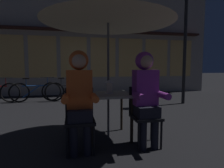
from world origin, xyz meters
name	(u,v)px	position (x,y,z in m)	size (l,w,h in m)	color
ground_plane	(108,137)	(0.00, 0.00, 0.00)	(60.00, 60.00, 0.00)	black
cafe_table	(108,99)	(0.00, 0.00, 0.64)	(0.72, 0.72, 0.74)	#B2AD9E
patio_umbrella	(108,11)	(0.00, 0.00, 2.06)	(2.10, 2.10, 2.31)	#4C4C51
lantern	(109,86)	(0.01, -0.01, 0.86)	(0.11, 0.11, 0.23)	white
chair_left	(80,116)	(-0.48, -0.37, 0.49)	(0.40, 0.40, 0.87)	black
chair_right	(144,112)	(0.48, -0.37, 0.49)	(0.40, 0.40, 0.87)	black
person_left_hooded	(79,91)	(-0.48, -0.43, 0.85)	(0.45, 0.56, 1.40)	black
person_right_hooded	(146,89)	(0.48, -0.43, 0.85)	(0.45, 0.56, 1.40)	black
shopfront_building	(102,24)	(0.74, 5.39, 3.09)	(10.00, 0.93, 6.20)	#9E9389
street_lamp	(186,18)	(2.92, 2.35, 2.71)	(0.32, 0.32, 3.88)	black
bicycle_second	(36,92)	(-1.82, 3.65, 0.35)	(1.68, 0.19, 0.84)	black
bicycle_third	(70,91)	(-0.69, 3.60, 0.35)	(1.68, 0.21, 0.84)	black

